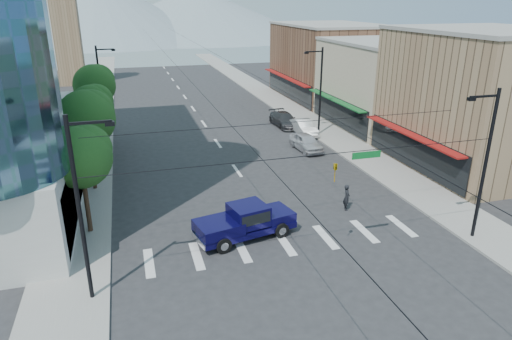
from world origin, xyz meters
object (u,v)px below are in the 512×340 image
(parked_car_mid, at_px, (304,127))
(parked_car_far, at_px, (284,120))
(pickup_truck, at_px, (245,221))
(parked_car_near, at_px, (306,142))
(pedestrian, at_px, (347,197))

(parked_car_mid, distance_m, parked_car_far, 3.80)
(pickup_truck, height_order, parked_car_mid, pickup_truck)
(pickup_truck, height_order, parked_car_far, pickup_truck)
(pickup_truck, bearing_deg, parked_car_near, 43.69)
(pedestrian, bearing_deg, pickup_truck, 120.85)
(parked_car_mid, bearing_deg, parked_car_far, 104.30)
(pickup_truck, height_order, parked_car_near, pickup_truck)
(pedestrian, height_order, parked_car_mid, pedestrian)
(pickup_truck, xyz_separation_m, parked_car_mid, (11.65, 19.74, -0.29))
(pedestrian, bearing_deg, parked_car_near, 7.27)
(pedestrian, distance_m, parked_car_mid, 18.37)
(parked_car_near, height_order, parked_car_mid, parked_car_near)
(pedestrian, xyz_separation_m, parked_car_near, (2.28, 12.88, -0.11))
(parked_car_mid, bearing_deg, pickup_truck, -119.42)
(pickup_truck, distance_m, parked_car_near, 17.72)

